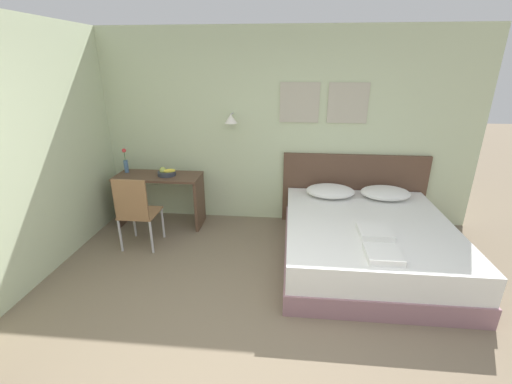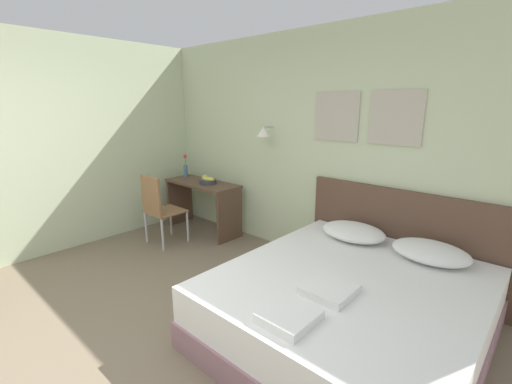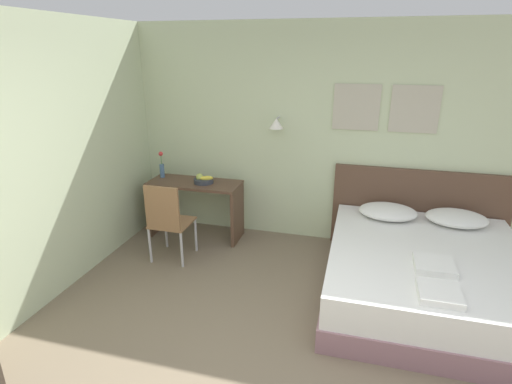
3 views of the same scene
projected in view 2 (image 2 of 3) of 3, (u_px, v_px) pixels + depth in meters
ground_plane at (76, 378)px, 2.35m from camera, size 24.00×24.00×0.00m
wall_back at (310, 148)px, 4.02m from camera, size 5.53×0.31×2.65m
bed at (348, 307)px, 2.73m from camera, size 1.87×2.08×0.52m
headboard at (401, 239)px, 3.44m from camera, size 1.99×0.06×1.02m
pillow_left at (353, 232)px, 3.42m from camera, size 0.64×0.48×0.15m
pillow_right at (430, 252)px, 2.95m from camera, size 0.64×0.48×0.15m
folded_towel_near_foot at (329, 289)px, 2.44m from camera, size 0.33×0.34×0.06m
folded_towel_mid_bed at (289, 316)px, 2.13m from camera, size 0.32×0.33×0.06m
desk at (203, 197)px, 4.97m from camera, size 1.17×0.48×0.74m
desk_chair at (158, 205)px, 4.47m from camera, size 0.43×0.43×0.94m
fruit_bowl at (207, 181)px, 4.82m from camera, size 0.26×0.25×0.12m
flower_vase at (186, 168)px, 5.25m from camera, size 0.06×0.06×0.34m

